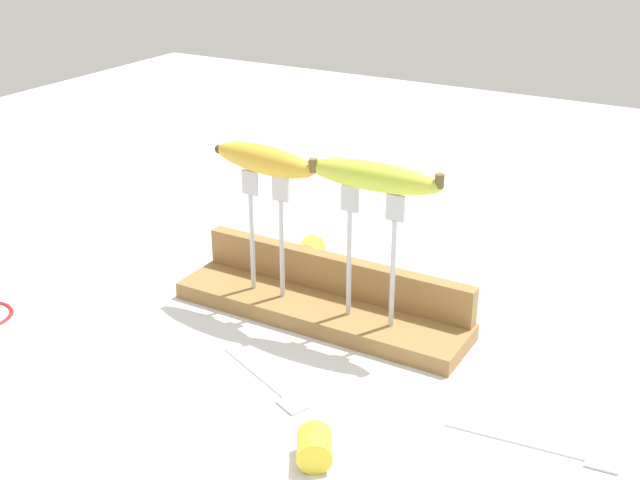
{
  "coord_description": "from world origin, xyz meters",
  "views": [
    {
      "loc": [
        0.52,
        -0.91,
        0.59
      ],
      "look_at": [
        0.0,
        0.0,
        0.13
      ],
      "focal_mm": 45.7,
      "sensor_mm": 36.0,
      "label": 1
    }
  ],
  "objects": [
    {
      "name": "banana_raised_right",
      "position": [
        0.08,
        -0.01,
        0.24
      ],
      "size": [
        0.2,
        0.04,
        0.04
      ],
      "color": "#B2C138",
      "rests_on": "fork_stand_right"
    },
    {
      "name": "fork_stand_right",
      "position": [
        0.08,
        -0.01,
        0.14
      ],
      "size": [
        0.09,
        0.01,
        0.19
      ],
      "color": "#B2B2B7",
      "rests_on": "wooden_board"
    },
    {
      "name": "banana_chunk_near",
      "position": [
        0.16,
        -0.28,
        0.02
      ],
      "size": [
        0.06,
        0.06,
        0.04
      ],
      "color": "yellow",
      "rests_on": "ground"
    },
    {
      "name": "banana_raised_left",
      "position": [
        -0.08,
        -0.01,
        0.23
      ],
      "size": [
        0.18,
        0.06,
        0.04
      ],
      "color": "gold",
      "rests_on": "fork_stand_left"
    },
    {
      "name": "wooden_board",
      "position": [
        0.0,
        0.0,
        0.01
      ],
      "size": [
        0.45,
        0.11,
        0.03
      ],
      "primitive_type": "cube",
      "color": "olive",
      "rests_on": "ground"
    },
    {
      "name": "fork_stand_left",
      "position": [
        -0.08,
        -0.01,
        0.14
      ],
      "size": [
        0.08,
        0.01,
        0.19
      ],
      "color": "#B2B2B7",
      "rests_on": "wooden_board"
    },
    {
      "name": "fork_fallen_far",
      "position": [
        0.04,
        -0.19,
        0.0
      ],
      "size": [
        0.17,
        0.09,
        0.01
      ],
      "color": "#B2B2B7",
      "rests_on": "ground"
    },
    {
      "name": "board_backstop",
      "position": [
        0.0,
        0.04,
        0.05
      ],
      "size": [
        0.44,
        0.02,
        0.06
      ],
      "primitive_type": "cube",
      "color": "olive",
      "rests_on": "wooden_board"
    },
    {
      "name": "fork_fallen_near",
      "position": [
        0.38,
        -0.14,
        0.0
      ],
      "size": [
        0.2,
        0.04,
        0.01
      ],
      "color": "#B2B2B7",
      "rests_on": "ground"
    },
    {
      "name": "ground_plane",
      "position": [
        0.0,
        0.0,
        0.0
      ],
      "size": [
        3.0,
        3.0,
        0.0
      ],
      "primitive_type": "plane",
      "color": "silver"
    },
    {
      "name": "banana_chunk_far",
      "position": [
        -0.11,
        0.16,
        0.02
      ],
      "size": [
        0.05,
        0.06,
        0.04
      ],
      "color": "yellow",
      "rests_on": "ground"
    }
  ]
}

